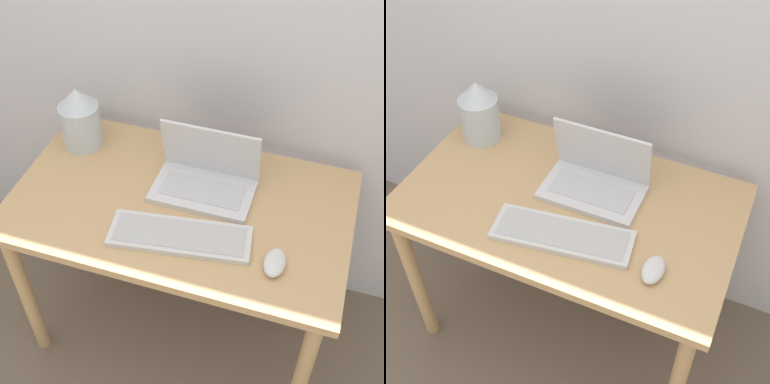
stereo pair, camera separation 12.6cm
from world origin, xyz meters
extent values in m
cube|color=tan|center=(0.00, 0.33, 0.69)|extent=(1.10, 0.65, 0.03)
cylinder|color=tan|center=(-0.49, 0.06, 0.34)|extent=(0.05, 0.05, 0.67)
cylinder|color=tan|center=(0.49, 0.06, 0.34)|extent=(0.05, 0.05, 0.67)
cylinder|color=tan|center=(-0.49, 0.60, 0.34)|extent=(0.05, 0.05, 0.67)
cylinder|color=tan|center=(0.49, 0.60, 0.34)|extent=(0.05, 0.05, 0.67)
cube|color=silver|center=(0.06, 0.39, 0.71)|extent=(0.33, 0.20, 0.02)
cube|color=#B7B7BC|center=(0.06, 0.38, 0.72)|extent=(0.27, 0.11, 0.00)
cube|color=silver|center=(0.06, 0.47, 0.82)|extent=(0.33, 0.05, 0.20)
cube|color=#0F1938|center=(0.06, 0.48, 0.82)|extent=(0.29, 0.03, 0.17)
cube|color=silver|center=(0.05, 0.18, 0.71)|extent=(0.45, 0.20, 0.02)
cube|color=#B2B2B2|center=(0.05, 0.18, 0.72)|extent=(0.41, 0.17, 0.00)
ellipsoid|color=silver|center=(0.34, 0.16, 0.72)|extent=(0.06, 0.11, 0.03)
cylinder|color=silver|center=(-0.43, 0.50, 0.78)|extent=(0.14, 0.14, 0.16)
cone|color=silver|center=(-0.43, 0.50, 0.90)|extent=(0.13, 0.13, 0.07)
camera|label=1|loc=(0.41, -0.81, 1.93)|focal=50.00mm
camera|label=2|loc=(0.53, -0.77, 1.93)|focal=50.00mm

